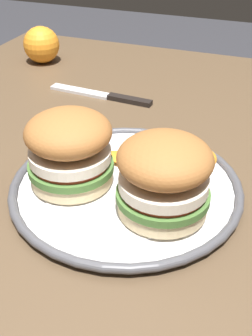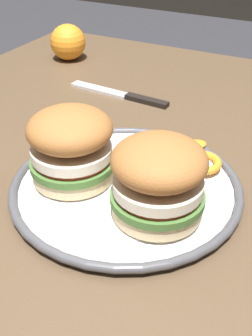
# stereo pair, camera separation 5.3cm
# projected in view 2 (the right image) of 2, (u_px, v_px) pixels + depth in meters

# --- Properties ---
(dining_table) EXTENTS (1.34, 0.97, 0.77)m
(dining_table) POSITION_uv_depth(u_px,v_px,m) (78.00, 255.00, 0.62)
(dining_table) COLOR brown
(dining_table) RESTS_ON ground
(dinner_plate) EXTENTS (0.32, 0.32, 0.02)m
(dinner_plate) POSITION_uv_depth(u_px,v_px,m) (126.00, 187.00, 0.58)
(dinner_plate) COLOR white
(dinner_plate) RESTS_ON dining_table
(sandwich_half_left) EXTENTS (0.13, 0.13, 0.10)m
(sandwich_half_left) POSITION_uv_depth(u_px,v_px,m) (158.00, 178.00, 0.49)
(sandwich_half_left) COLOR beige
(sandwich_half_left) RESTS_ON dinner_plate
(sandwich_half_right) EXTENTS (0.14, 0.14, 0.10)m
(sandwich_half_right) POSITION_uv_depth(u_px,v_px,m) (71.00, 145.00, 0.56)
(sandwich_half_right) COLOR beige
(sandwich_half_right) RESTS_ON dinner_plate
(orange_peel_curled) EXTENTS (0.07, 0.07, 0.01)m
(orange_peel_curled) POSITION_uv_depth(u_px,v_px,m) (202.00, 163.00, 0.60)
(orange_peel_curled) COLOR orange
(orange_peel_curled) RESTS_ON dinner_plate
(orange_peel_strip_long) EXTENTS (0.07, 0.07, 0.01)m
(orange_peel_strip_long) POSITION_uv_depth(u_px,v_px,m) (186.00, 147.00, 0.64)
(orange_peel_strip_long) COLOR orange
(orange_peel_strip_long) RESTS_ON dinner_plate
(orange_peel_strip_short) EXTENTS (0.04, 0.08, 0.01)m
(orange_peel_strip_short) POSITION_uv_depth(u_px,v_px,m) (129.00, 158.00, 0.62)
(orange_peel_strip_short) COLOR orange
(orange_peel_strip_short) RESTS_ON dinner_plate
(whole_orange) EXTENTS (0.08, 0.08, 0.08)m
(whole_orange) POSITION_uv_depth(u_px,v_px,m) (68.00, 42.00, 1.01)
(whole_orange) COLOR orange
(whole_orange) RESTS_ON dining_table
(table_knife) EXTENTS (0.03, 0.22, 0.01)m
(table_knife) POSITION_uv_depth(u_px,v_px,m) (125.00, 96.00, 0.84)
(table_knife) COLOR silver
(table_knife) RESTS_ON dining_table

